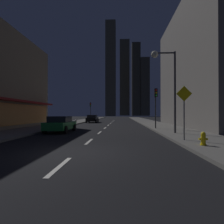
{
  "coord_description": "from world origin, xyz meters",
  "views": [
    {
      "loc": [
        1.97,
        -7.74,
        1.68
      ],
      "look_at": [
        0.0,
        28.69,
        2.01
      ],
      "focal_mm": 29.45,
      "sensor_mm": 36.0,
      "label": 1
    }
  ],
  "objects_px": {
    "car_parked_far": "(92,119)",
    "fire_hydrant_yellow_near": "(203,139)",
    "traffic_light_far_left": "(90,107)",
    "street_lamp_right": "(165,71)",
    "pedestrian_crossing_sign": "(184,108)",
    "traffic_light_near_right": "(156,99)",
    "car_parked_near": "(60,124)",
    "fire_hydrant_far_left": "(76,121)"
  },
  "relations": [
    {
      "from": "fire_hydrant_yellow_near",
      "to": "street_lamp_right",
      "type": "distance_m",
      "value": 7.39
    },
    {
      "from": "fire_hydrant_yellow_near",
      "to": "pedestrian_crossing_sign",
      "type": "bearing_deg",
      "value": 99.37
    },
    {
      "from": "fire_hydrant_yellow_near",
      "to": "traffic_light_far_left",
      "type": "xyz_separation_m",
      "value": [
        -11.4,
        34.13,
        2.74
      ]
    },
    {
      "from": "car_parked_near",
      "to": "street_lamp_right",
      "type": "xyz_separation_m",
      "value": [
        8.98,
        -1.52,
        4.33
      ]
    },
    {
      "from": "fire_hydrant_far_left",
      "to": "traffic_light_far_left",
      "type": "bearing_deg",
      "value": 88.11
    },
    {
      "from": "car_parked_near",
      "to": "fire_hydrant_yellow_near",
      "type": "height_order",
      "value": "car_parked_near"
    },
    {
      "from": "car_parked_near",
      "to": "traffic_light_far_left",
      "type": "relative_size",
      "value": 1.01
    },
    {
      "from": "fire_hydrant_far_left",
      "to": "traffic_light_near_right",
      "type": "xyz_separation_m",
      "value": [
        11.4,
        -11.77,
        2.74
      ]
    },
    {
      "from": "car_parked_near",
      "to": "street_lamp_right",
      "type": "bearing_deg",
      "value": -9.61
    },
    {
      "from": "pedestrian_crossing_sign",
      "to": "fire_hydrant_yellow_near",
      "type": "bearing_deg",
      "value": -80.63
    },
    {
      "from": "street_lamp_right",
      "to": "traffic_light_near_right",
      "type": "bearing_deg",
      "value": 88.47
    },
    {
      "from": "fire_hydrant_yellow_near",
      "to": "traffic_light_near_right",
      "type": "distance_m",
      "value": 10.61
    },
    {
      "from": "car_parked_far",
      "to": "traffic_light_near_right",
      "type": "xyz_separation_m",
      "value": [
        9.1,
        -14.95,
        2.45
      ]
    },
    {
      "from": "pedestrian_crossing_sign",
      "to": "traffic_light_far_left",
      "type": "bearing_deg",
      "value": 108.96
    },
    {
      "from": "car_parked_near",
      "to": "traffic_light_near_right",
      "type": "bearing_deg",
      "value": 18.1
    },
    {
      "from": "car_parked_near",
      "to": "pedestrian_crossing_sign",
      "type": "relative_size",
      "value": 1.34
    },
    {
      "from": "fire_hydrant_yellow_near",
      "to": "fire_hydrant_far_left",
      "type": "height_order",
      "value": "same"
    },
    {
      "from": "fire_hydrant_far_left",
      "to": "pedestrian_crossing_sign",
      "type": "distance_m",
      "value": 23.3
    },
    {
      "from": "car_parked_far",
      "to": "street_lamp_right",
      "type": "xyz_separation_m",
      "value": [
        8.98,
        -19.45,
        4.33
      ]
    },
    {
      "from": "car_parked_far",
      "to": "traffic_light_far_left",
      "type": "relative_size",
      "value": 1.01
    },
    {
      "from": "car_parked_far",
      "to": "traffic_light_far_left",
      "type": "bearing_deg",
      "value": 102.02
    },
    {
      "from": "street_lamp_right",
      "to": "fire_hydrant_yellow_near",
      "type": "bearing_deg",
      "value": -84.83
    },
    {
      "from": "car_parked_near",
      "to": "traffic_light_near_right",
      "type": "distance_m",
      "value": 9.88
    },
    {
      "from": "car_parked_far",
      "to": "fire_hydrant_yellow_near",
      "type": "relative_size",
      "value": 6.48
    },
    {
      "from": "fire_hydrant_yellow_near",
      "to": "fire_hydrant_far_left",
      "type": "bearing_deg",
      "value": 118.19
    },
    {
      "from": "car_parked_far",
      "to": "car_parked_near",
      "type": "bearing_deg",
      "value": -90.0
    },
    {
      "from": "traffic_light_near_right",
      "to": "pedestrian_crossing_sign",
      "type": "distance_m",
      "value": 8.51
    },
    {
      "from": "fire_hydrant_far_left",
      "to": "pedestrian_crossing_sign",
      "type": "xyz_separation_m",
      "value": [
        11.5,
        -20.2,
        1.56
      ]
    },
    {
      "from": "fire_hydrant_far_left",
      "to": "traffic_light_near_right",
      "type": "bearing_deg",
      "value": -45.92
    },
    {
      "from": "car_parked_far",
      "to": "traffic_light_near_right",
      "type": "relative_size",
      "value": 1.01
    },
    {
      "from": "car_parked_far",
      "to": "traffic_light_far_left",
      "type": "height_order",
      "value": "traffic_light_far_left"
    },
    {
      "from": "fire_hydrant_yellow_near",
      "to": "fire_hydrant_far_left",
      "type": "xyz_separation_m",
      "value": [
        -11.8,
        22.02,
        0.0
      ]
    },
    {
      "from": "traffic_light_near_right",
      "to": "pedestrian_crossing_sign",
      "type": "height_order",
      "value": "traffic_light_near_right"
    },
    {
      "from": "pedestrian_crossing_sign",
      "to": "car_parked_far",
      "type": "bearing_deg",
      "value": 111.48
    },
    {
      "from": "car_parked_near",
      "to": "fire_hydrant_yellow_near",
      "type": "relative_size",
      "value": 6.48
    },
    {
      "from": "car_parked_far",
      "to": "pedestrian_crossing_sign",
      "type": "bearing_deg",
      "value": -68.52
    },
    {
      "from": "car_parked_near",
      "to": "pedestrian_crossing_sign",
      "type": "distance_m",
      "value": 10.77
    },
    {
      "from": "fire_hydrant_far_left",
      "to": "street_lamp_right",
      "type": "relative_size",
      "value": 0.1
    },
    {
      "from": "fire_hydrant_far_left",
      "to": "traffic_light_near_right",
      "type": "height_order",
      "value": "traffic_light_near_right"
    },
    {
      "from": "traffic_light_far_left",
      "to": "street_lamp_right",
      "type": "bearing_deg",
      "value": -69.02
    },
    {
      "from": "pedestrian_crossing_sign",
      "to": "car_parked_near",
      "type": "bearing_deg",
      "value": 149.33
    },
    {
      "from": "car_parked_near",
      "to": "fire_hydrant_far_left",
      "type": "relative_size",
      "value": 6.48
    }
  ]
}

